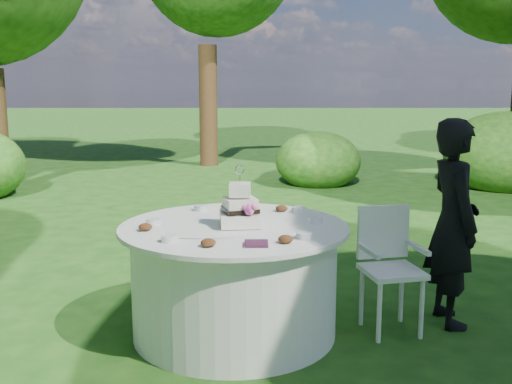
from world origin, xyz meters
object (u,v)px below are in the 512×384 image
napkins (256,244)px  guest (453,223)px  chair (388,258)px  table (234,279)px  cake (240,210)px

napkins → guest: 1.57m
guest → chair: 0.54m
guest → table: bearing=92.6°
napkins → guest: guest is taller
table → chair: bearing=4.1°
table → cake: 0.50m
guest → table: guest is taller
guest → cake: guest is taller
chair → napkins: bearing=-147.9°
napkins → table: (-0.15, 0.51, -0.39)m
table → chair: size_ratio=1.79×
cake → guest: bearing=7.8°
table → chair: 1.09m
guest → chair: guest is taller
cake → chair: (1.03, 0.10, -0.37)m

